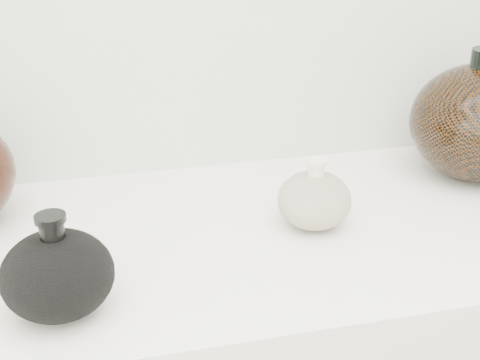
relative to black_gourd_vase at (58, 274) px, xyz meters
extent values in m
cube|color=silver|center=(0.23, 0.14, -0.07)|extent=(1.20, 0.50, 0.03)
ellipsoid|color=black|center=(0.00, 0.00, 0.00)|extent=(0.16, 0.16, 0.10)
cylinder|color=black|center=(0.00, 0.00, 0.06)|extent=(0.03, 0.03, 0.03)
cylinder|color=black|center=(0.00, 0.00, 0.07)|extent=(0.04, 0.04, 0.01)
ellipsoid|color=beige|center=(0.36, 0.13, -0.01)|extent=(0.11, 0.11, 0.08)
cylinder|color=beige|center=(0.36, 0.13, 0.04)|extent=(0.02, 0.02, 0.03)
cylinder|color=beige|center=(0.36, 0.13, 0.05)|extent=(0.03, 0.03, 0.01)
ellipsoid|color=black|center=(0.69, 0.24, 0.05)|extent=(0.29, 0.29, 0.20)
camera|label=1|loc=(0.05, -0.69, 0.42)|focal=50.00mm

